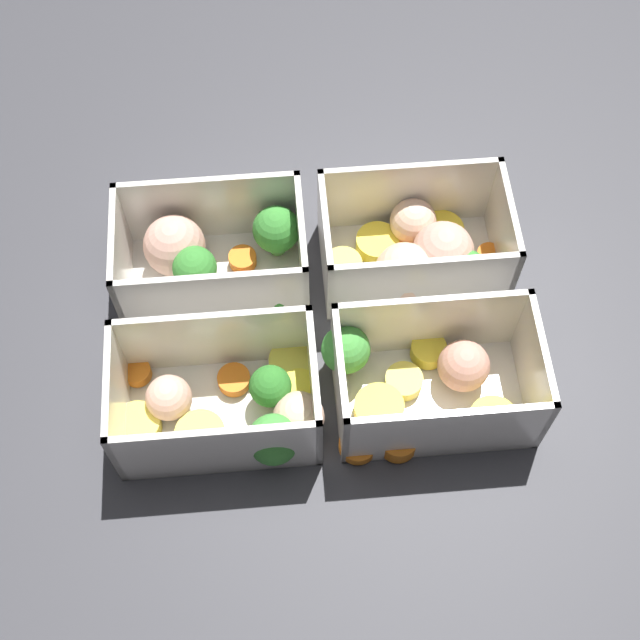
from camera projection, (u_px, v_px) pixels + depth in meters
The scene contains 5 objects.
ground_plane at pixel (320, 336), 0.73m from camera, with size 4.00×4.00×0.00m, color #38383D.
container_near_left at pixel (234, 404), 0.68m from camera, with size 0.17×0.11×0.08m.
container_near_right at pixel (424, 380), 0.68m from camera, with size 0.16×0.12×0.08m.
container_far_left at pixel (212, 255), 0.73m from camera, with size 0.15×0.11×0.08m.
container_far_right at pixel (417, 251), 0.74m from camera, with size 0.15×0.12×0.08m.
Camera 1 is at (-0.03, -0.34, 0.65)m, focal length 50.00 mm.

